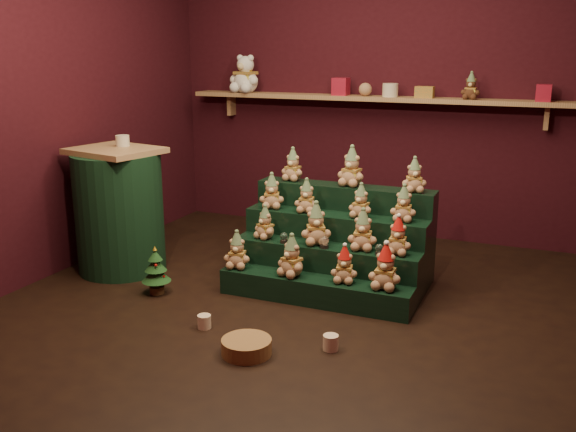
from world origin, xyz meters
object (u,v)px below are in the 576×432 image
at_px(riser_tier_front, 314,290).
at_px(snow_globe_a, 284,238).
at_px(snow_globe_c, 379,249).
at_px(side_table, 119,211).
at_px(mug_right, 331,343).
at_px(brown_bear, 471,86).
at_px(snow_globe_b, 324,242).
at_px(wicker_basket, 247,347).
at_px(mini_christmas_tree, 156,270).
at_px(white_bear, 245,69).
at_px(mug_left, 204,322).

relative_size(riser_tier_front, snow_globe_a, 17.58).
height_order(snow_globe_a, snow_globe_c, same).
bearing_deg(side_table, snow_globe_a, 16.06).
bearing_deg(mug_right, brown_bear, 80.78).
bearing_deg(riser_tier_front, snow_globe_a, 152.20).
height_order(snow_globe_b, wicker_basket, snow_globe_b).
relative_size(riser_tier_front, mini_christmas_tree, 3.84).
height_order(mini_christmas_tree, white_bear, white_bear).
bearing_deg(snow_globe_c, wicker_basket, -115.49).
bearing_deg(mug_right, mug_left, -177.99).
relative_size(side_table, mug_right, 10.64).
xyz_separation_m(mini_christmas_tree, white_bear, (-0.28, 2.06, 1.37)).
bearing_deg(snow_globe_c, snow_globe_a, 180.00).
xyz_separation_m(snow_globe_a, mug_right, (0.66, -0.81, -0.35)).
distance_m(side_table, mug_left, 1.46).
relative_size(snow_globe_a, snow_globe_c, 1.01).
xyz_separation_m(riser_tier_front, snow_globe_a, (-0.30, 0.16, 0.31)).
xyz_separation_m(white_bear, brown_bear, (2.16, -0.00, -0.12)).
bearing_deg(brown_bear, snow_globe_c, -99.27).
xyz_separation_m(snow_globe_b, white_bear, (-1.42, 1.61, 1.14)).
bearing_deg(brown_bear, riser_tier_front, -110.56).
distance_m(side_table, mini_christmas_tree, 0.73).
xyz_separation_m(riser_tier_front, mug_right, (0.35, -0.65, -0.04)).
height_order(snow_globe_a, mini_christmas_tree, snow_globe_a).
distance_m(snow_globe_c, wicker_basket, 1.22).
relative_size(side_table, wicker_basket, 3.34).
bearing_deg(mug_right, snow_globe_a, 129.00).
relative_size(snow_globe_a, snow_globe_b, 0.88).
height_order(side_table, white_bear, white_bear).
bearing_deg(snow_globe_a, snow_globe_b, -0.00).
bearing_deg(white_bear, snow_globe_a, -45.41).
relative_size(side_table, white_bear, 2.19).
distance_m(snow_globe_a, side_table, 1.39).
xyz_separation_m(side_table, mug_right, (2.04, -0.70, -0.45)).
distance_m(mug_left, brown_bear, 3.08).
xyz_separation_m(mug_left, mug_right, (0.85, 0.03, 0.00)).
height_order(side_table, brown_bear, brown_bear).
bearing_deg(white_bear, brown_bear, 10.09).
distance_m(riser_tier_front, mug_right, 0.74).
relative_size(snow_globe_a, mug_right, 0.85).
relative_size(snow_globe_b, mini_christmas_tree, 0.25).
bearing_deg(snow_globe_b, snow_globe_a, 180.00).
bearing_deg(riser_tier_front, snow_globe_b, 85.87).
height_order(mini_christmas_tree, wicker_basket, mini_christmas_tree).
distance_m(snow_globe_b, mini_christmas_tree, 1.25).
relative_size(snow_globe_b, mug_left, 1.03).
height_order(white_bear, brown_bear, white_bear).
bearing_deg(riser_tier_front, mug_left, -126.42).
bearing_deg(white_bear, mug_left, -59.53).
bearing_deg(snow_globe_c, snow_globe_b, 180.00).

